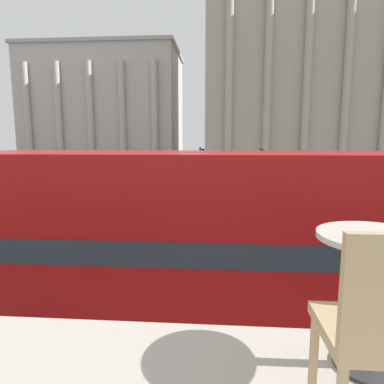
# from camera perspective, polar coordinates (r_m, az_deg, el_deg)

# --- Properties ---
(double_decker_bus) EXTENTS (11.46, 2.69, 4.04)m
(double_decker_bus) POSITION_cam_1_polar(r_m,az_deg,el_deg) (7.02, 11.15, -8.11)
(double_decker_bus) COLOR black
(double_decker_bus) RESTS_ON ground_plane
(cafe_dining_table) EXTENTS (0.60, 0.60, 0.73)m
(cafe_dining_table) POSITION_cam_1_polar(r_m,az_deg,el_deg) (2.04, 28.24, -11.55)
(cafe_dining_table) COLOR #2D2D30
(cafe_dining_table) RESTS_ON cafe_floor_slab
(cafe_chair_0) EXTENTS (0.40, 0.40, 0.91)m
(cafe_chair_0) POSITION_cam_1_polar(r_m,az_deg,el_deg) (1.52, 29.22, -19.39)
(cafe_chair_0) COLOR tan
(cafe_chair_0) RESTS_ON cafe_floor_slab
(plaza_building_left) EXTENTS (23.96, 15.94, 18.51)m
(plaza_building_left) POSITION_cam_1_polar(r_m,az_deg,el_deg) (59.61, -13.95, 13.15)
(plaza_building_left) COLOR #BCB2A8
(plaza_building_left) RESTS_ON ground_plane
(plaza_building_right) EXTENTS (29.19, 15.96, 25.94)m
(plaza_building_right) POSITION_cam_1_polar(r_m,az_deg,el_deg) (52.63, 19.11, 17.65)
(plaza_building_right) COLOR #B2A893
(plaza_building_right) RESTS_ON ground_plane
(traffic_light_near) EXTENTS (0.42, 0.24, 3.81)m
(traffic_light_near) POSITION_cam_1_polar(r_m,az_deg,el_deg) (14.90, -17.64, 1.34)
(traffic_light_near) COLOR black
(traffic_light_near) RESTS_ON ground_plane
(traffic_light_mid) EXTENTS (0.42, 0.24, 3.83)m
(traffic_light_mid) POSITION_cam_1_polar(r_m,az_deg,el_deg) (22.54, 1.56, 4.11)
(traffic_light_mid) COLOR black
(traffic_light_mid) RESTS_ON ground_plane
(traffic_light_far) EXTENTS (0.42, 0.24, 3.63)m
(traffic_light_far) POSITION_cam_1_polar(r_m,az_deg,el_deg) (28.98, 11.45, 4.69)
(traffic_light_far) COLOR black
(traffic_light_far) RESTS_ON ground_plane
(car_maroon) EXTENTS (4.20, 1.93, 1.35)m
(car_maroon) POSITION_cam_1_polar(r_m,az_deg,el_deg) (20.66, 12.27, -1.55)
(car_maroon) COLOR black
(car_maroon) RESTS_ON ground_plane
(car_black) EXTENTS (4.20, 1.93, 1.35)m
(car_black) POSITION_cam_1_polar(r_m,az_deg,el_deg) (31.67, -4.67, 2.10)
(car_black) COLOR black
(car_black) RESTS_ON ground_plane
(pedestrian_black) EXTENTS (0.32, 0.32, 1.78)m
(pedestrian_black) POSITION_cam_1_polar(r_m,az_deg,el_deg) (33.02, -2.81, 2.96)
(pedestrian_black) COLOR #282B33
(pedestrian_black) RESTS_ON ground_plane
(pedestrian_white) EXTENTS (0.32, 0.32, 1.75)m
(pedestrian_white) POSITION_cam_1_polar(r_m,az_deg,el_deg) (14.03, 27.73, -5.84)
(pedestrian_white) COLOR #282B33
(pedestrian_white) RESTS_ON ground_plane
(pedestrian_blue) EXTENTS (0.32, 0.32, 1.83)m
(pedestrian_blue) POSITION_cam_1_polar(r_m,az_deg,el_deg) (33.91, 14.34, 2.90)
(pedestrian_blue) COLOR #282B33
(pedestrian_blue) RESTS_ON ground_plane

